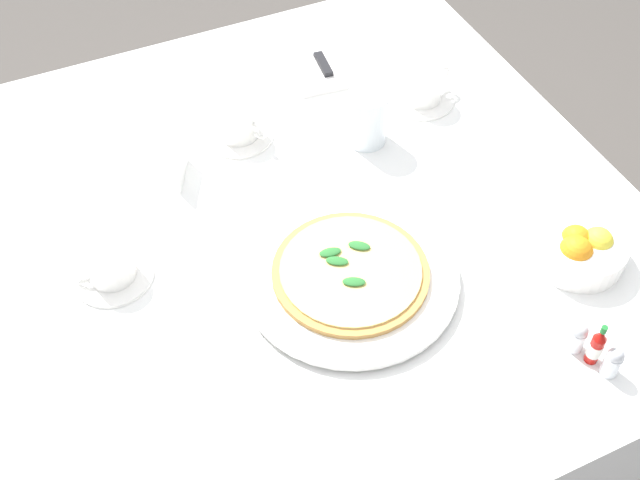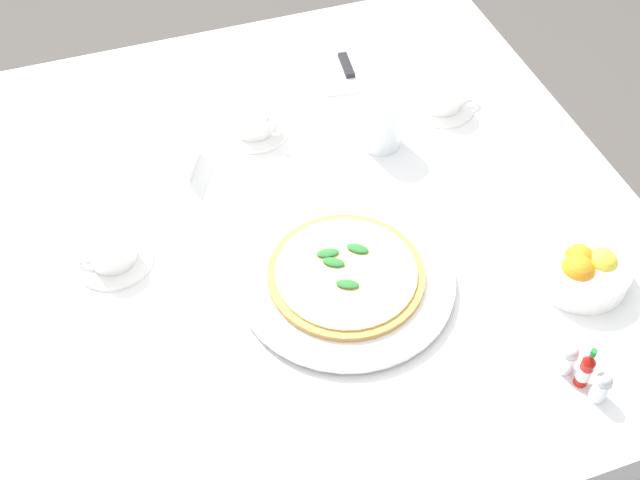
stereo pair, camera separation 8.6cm
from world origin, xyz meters
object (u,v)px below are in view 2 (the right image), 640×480
dinner_knife (341,51)px  pizza (346,273)px  pizza_plate (346,279)px  water_glass_near_right (381,124)px  coffee_cup_right_edge (254,120)px  hot_sauce_bottle (586,370)px  coffee_cup_far_right (443,94)px  citrus_bowl (583,268)px  napkin_folded (341,57)px  menu_card (193,156)px  coffee_cup_near_left (111,251)px  pepper_shaker (601,387)px  salt_shaker (568,359)px

dinner_knife → pizza: bearing=167.7°
pizza_plate → water_glass_near_right: size_ratio=3.31×
coffee_cup_right_edge → hot_sauce_bottle: size_ratio=1.57×
coffee_cup_far_right → citrus_bowl: 0.46m
pizza_plate → pizza: 0.01m
coffee_cup_right_edge → hot_sauce_bottle: bearing=-156.6°
napkin_folded → coffee_cup_right_edge: bearing=129.8°
water_glass_near_right → menu_card: (0.05, 0.34, -0.02)m
dinner_knife → citrus_bowl: size_ratio=1.31×
dinner_knife → menu_card: (-0.22, 0.36, 0.01)m
hot_sauce_bottle → menu_card: 0.75m
coffee_cup_near_left → water_glass_near_right: 0.53m
pizza_plate → coffee_cup_near_left: (0.17, 0.34, 0.02)m
pizza → pepper_shaker: (-0.31, -0.27, 0.00)m
water_glass_near_right → napkin_folded: size_ratio=0.45×
pizza → salt_shaker: 0.35m
citrus_bowl → hot_sauce_bottle: size_ratio=1.81×
hot_sauce_bottle → salt_shaker: (0.03, 0.01, -0.01)m
pepper_shaker → pizza: bearing=40.9°
coffee_cup_near_left → menu_card: size_ratio=1.58×
dinner_knife → citrus_bowl: bearing=-159.4°
coffee_cup_right_edge → menu_card: bearing=114.4°
menu_card → pizza: bearing=-127.1°
pizza → dinner_knife: pizza is taller
coffee_cup_far_right → coffee_cup_near_left: coffee_cup_far_right is taller
dinner_knife → pepper_shaker: (-0.87, -0.07, 0.00)m
pizza → coffee_cup_far_right: (0.35, -0.33, 0.01)m
water_glass_near_right → salt_shaker: (-0.55, -0.07, -0.02)m
coffee_cup_far_right → menu_card: 0.50m
coffee_cup_far_right → citrus_bowl: bearing=-176.5°
coffee_cup_far_right → pizza: bearing=136.7°
hot_sauce_bottle → menu_card: bearing=34.3°
coffee_cup_far_right → napkin_folded: coffee_cup_far_right is taller
dinner_knife → pizza_plate: bearing=167.7°
pepper_shaker → menu_card: (0.65, 0.43, 0.00)m
napkin_folded → salt_shaker: (-0.81, -0.05, 0.02)m
coffee_cup_right_edge → menu_card: size_ratio=1.58×
water_glass_near_right → dinner_knife: water_glass_near_right is taller
pizza_plate → napkin_folded: bearing=-19.3°
coffee_cup_far_right → pepper_shaker: 0.66m
pizza_plate → napkin_folded: 0.59m
pizza_plate → napkin_folded: size_ratio=1.49×
pepper_shaker → coffee_cup_right_edge: bearing=23.2°
water_glass_near_right → pizza_plate: bearing=148.8°
coffee_cup_right_edge → coffee_cup_far_right: 0.37m
coffee_cup_right_edge → coffee_cup_far_right: size_ratio=0.98×
coffee_cup_near_left → pepper_shaker: (-0.48, -0.61, -0.00)m
coffee_cup_near_left → hot_sauce_bottle: 0.75m
coffee_cup_right_edge → napkin_folded: bearing=-56.1°
napkin_folded → menu_card: 0.42m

